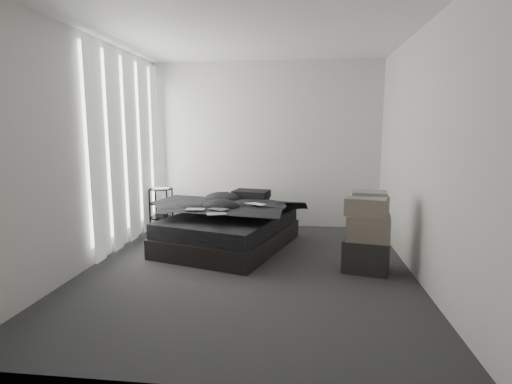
# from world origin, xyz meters

# --- Properties ---
(floor) EXTENTS (3.60, 4.20, 0.01)m
(floor) POSITION_xyz_m (0.00, 0.00, 0.00)
(floor) COLOR #2D2C2F
(floor) RESTS_ON ground
(ceiling) EXTENTS (3.60, 4.20, 0.01)m
(ceiling) POSITION_xyz_m (0.00, 0.00, 2.60)
(ceiling) COLOR white
(ceiling) RESTS_ON ground
(wall_back) EXTENTS (3.60, 0.01, 2.60)m
(wall_back) POSITION_xyz_m (0.00, 2.10, 1.30)
(wall_back) COLOR silver
(wall_back) RESTS_ON ground
(wall_front) EXTENTS (3.60, 0.01, 2.60)m
(wall_front) POSITION_xyz_m (0.00, -2.10, 1.30)
(wall_front) COLOR silver
(wall_front) RESTS_ON ground
(wall_left) EXTENTS (0.01, 4.20, 2.60)m
(wall_left) POSITION_xyz_m (-1.80, 0.00, 1.30)
(wall_left) COLOR silver
(wall_left) RESTS_ON ground
(wall_right) EXTENTS (0.01, 4.20, 2.60)m
(wall_right) POSITION_xyz_m (1.80, 0.00, 1.30)
(wall_right) COLOR silver
(wall_right) RESTS_ON ground
(window_left) EXTENTS (0.02, 2.00, 2.30)m
(window_left) POSITION_xyz_m (-1.78, 0.90, 1.35)
(window_left) COLOR white
(window_left) RESTS_ON wall_left
(curtain_left) EXTENTS (0.06, 2.12, 2.48)m
(curtain_left) POSITION_xyz_m (-1.73, 0.90, 1.28)
(curtain_left) COLOR white
(curtain_left) RESTS_ON wall_left
(bed) EXTENTS (1.82, 2.11, 0.24)m
(bed) POSITION_xyz_m (-0.36, 0.82, 0.12)
(bed) COLOR black
(bed) RESTS_ON floor
(mattress) EXTENTS (1.76, 2.05, 0.19)m
(mattress) POSITION_xyz_m (-0.36, 0.82, 0.34)
(mattress) COLOR black
(mattress) RESTS_ON bed
(duvet) EXTENTS (1.71, 1.85, 0.21)m
(duvet) POSITION_xyz_m (-0.38, 0.78, 0.54)
(duvet) COLOR black
(duvet) RESTS_ON mattress
(pillow_lower) EXTENTS (0.62, 0.51, 0.12)m
(pillow_lower) POSITION_xyz_m (-0.20, 1.49, 0.50)
(pillow_lower) COLOR black
(pillow_lower) RESTS_ON mattress
(pillow_upper) EXTENTS (0.56, 0.44, 0.11)m
(pillow_upper) POSITION_xyz_m (-0.15, 1.46, 0.61)
(pillow_upper) COLOR black
(pillow_upper) RESTS_ON pillow_lower
(laptop) EXTENTS (0.34, 0.32, 0.02)m
(laptop) POSITION_xyz_m (-0.03, 0.76, 0.65)
(laptop) COLOR silver
(laptop) RESTS_ON duvet
(comic_a) EXTENTS (0.24, 0.17, 0.01)m
(comic_a) POSITION_xyz_m (-0.71, 0.42, 0.65)
(comic_a) COLOR black
(comic_a) RESTS_ON duvet
(comic_b) EXTENTS (0.27, 0.24, 0.01)m
(comic_b) POSITION_xyz_m (-0.42, 0.47, 0.65)
(comic_b) COLOR black
(comic_b) RESTS_ON duvet
(comic_c) EXTENTS (0.26, 0.21, 0.01)m
(comic_c) POSITION_xyz_m (-0.39, 0.19, 0.66)
(comic_c) COLOR black
(comic_c) RESTS_ON duvet
(side_stand) EXTENTS (0.36, 0.36, 0.65)m
(side_stand) POSITION_xyz_m (-1.56, 1.57, 0.33)
(side_stand) COLOR black
(side_stand) RESTS_ON floor
(papers) EXTENTS (0.28, 0.23, 0.01)m
(papers) POSITION_xyz_m (-1.55, 1.56, 0.66)
(papers) COLOR white
(papers) RESTS_ON side_stand
(floor_books) EXTENTS (0.22, 0.25, 0.15)m
(floor_books) POSITION_xyz_m (-1.35, 1.04, 0.07)
(floor_books) COLOR black
(floor_books) RESTS_ON floor
(box_lower) EXTENTS (0.56, 0.49, 0.36)m
(box_lower) POSITION_xyz_m (1.30, 0.08, 0.18)
(box_lower) COLOR black
(box_lower) RESTS_ON floor
(box_mid) EXTENTS (0.51, 0.43, 0.27)m
(box_mid) POSITION_xyz_m (1.31, 0.07, 0.50)
(box_mid) COLOR #696053
(box_mid) RESTS_ON box_lower
(box_upper) EXTENTS (0.52, 0.46, 0.19)m
(box_upper) POSITION_xyz_m (1.29, 0.09, 0.73)
(box_upper) COLOR #696053
(box_upper) RESTS_ON box_mid
(art_book_white) EXTENTS (0.43, 0.38, 0.04)m
(art_book_white) POSITION_xyz_m (1.30, 0.08, 0.84)
(art_book_white) COLOR silver
(art_book_white) RESTS_ON box_upper
(art_book_snake) EXTENTS (0.40, 0.33, 0.03)m
(art_book_snake) POSITION_xyz_m (1.31, 0.07, 0.88)
(art_book_snake) COLOR silver
(art_book_snake) RESTS_ON art_book_white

